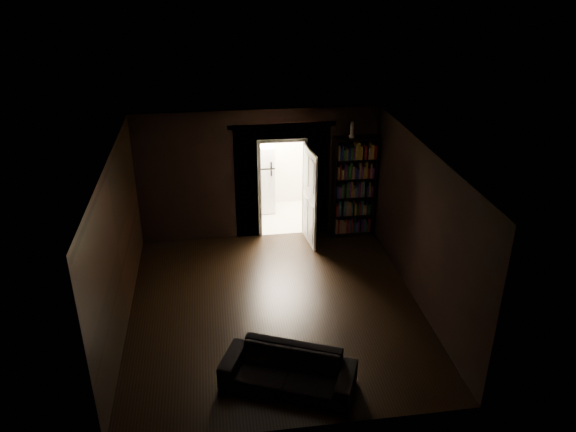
% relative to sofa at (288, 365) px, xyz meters
% --- Properties ---
extents(ground, '(5.50, 5.50, 0.00)m').
position_rel_sofa_xyz_m(ground, '(0.05, 1.94, -0.36)').
color(ground, black).
rests_on(ground, ground).
extents(room_walls, '(5.02, 5.61, 2.84)m').
position_rel_sofa_xyz_m(room_walls, '(0.04, 3.01, 1.32)').
color(room_walls, black).
rests_on(room_walls, ground).
extents(kitchen_alcove, '(2.20, 1.80, 2.60)m').
position_rel_sofa_xyz_m(kitchen_alcove, '(0.55, 5.81, 0.85)').
color(kitchen_alcove, beige).
rests_on(kitchen_alcove, ground).
extents(sofa, '(2.05, 1.50, 0.73)m').
position_rel_sofa_xyz_m(sofa, '(0.00, 0.00, 0.00)').
color(sofa, black).
rests_on(sofa, ground).
extents(bookshelf, '(0.95, 0.54, 2.20)m').
position_rel_sofa_xyz_m(bookshelf, '(2.05, 4.49, 0.74)').
color(bookshelf, black).
rests_on(bookshelf, ground).
extents(refrigerator, '(0.94, 0.90, 1.65)m').
position_rel_sofa_xyz_m(refrigerator, '(0.15, 6.05, 0.46)').
color(refrigerator, white).
rests_on(refrigerator, ground).
extents(door, '(0.14, 0.85, 2.05)m').
position_rel_sofa_xyz_m(door, '(1.07, 4.25, 0.66)').
color(door, silver).
rests_on(door, ground).
extents(figurine, '(0.14, 0.14, 0.33)m').
position_rel_sofa_xyz_m(figurine, '(1.95, 4.49, 2.00)').
color(figurine, white).
rests_on(figurine, bookshelf).
extents(bottles, '(0.65, 0.12, 0.26)m').
position_rel_sofa_xyz_m(bottles, '(0.18, 6.04, 1.42)').
color(bottles, black).
rests_on(bottles, refrigerator).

